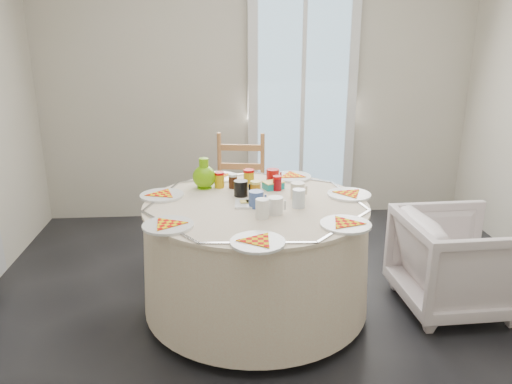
{
  "coord_description": "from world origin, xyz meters",
  "views": [
    {
      "loc": [
        -0.37,
        -2.64,
        1.72
      ],
      "look_at": [
        -0.16,
        0.21,
        0.8
      ],
      "focal_mm": 35.0,
      "sensor_mm": 36.0,
      "label": 1
    }
  ],
  "objects": [
    {
      "name": "floor",
      "position": [
        0.0,
        0.0,
        0.0
      ],
      "size": [
        4.0,
        4.0,
        0.0
      ],
      "primitive_type": "plane",
      "color": "black",
      "rests_on": "ground"
    },
    {
      "name": "wall_back",
      "position": [
        0.0,
        2.0,
        1.3
      ],
      "size": [
        4.0,
        0.02,
        2.6
      ],
      "primitive_type": "cube",
      "color": "#BCB5A3",
      "rests_on": "floor"
    },
    {
      "name": "glass_door",
      "position": [
        0.4,
        1.95,
        1.05
      ],
      "size": [
        1.0,
        0.08,
        2.1
      ],
      "primitive_type": "cube",
      "color": "silver",
      "rests_on": "floor"
    },
    {
      "name": "table",
      "position": [
        -0.16,
        0.21,
        0.38
      ],
      "size": [
        1.4,
        1.4,
        0.71
      ],
      "primitive_type": "cylinder",
      "color": "beige",
      "rests_on": "floor"
    },
    {
      "name": "wooden_chair",
      "position": [
        -0.22,
        1.21,
        0.47
      ],
      "size": [
        0.48,
        0.46,
        0.94
      ],
      "primitive_type": null,
      "rotation": [
        0.0,
        0.0,
        -0.16
      ],
      "color": "#B8853E",
      "rests_on": "floor"
    },
    {
      "name": "armchair",
      "position": [
        1.12,
        0.14,
        0.39
      ],
      "size": [
        0.66,
        0.7,
        0.7
      ],
      "primitive_type": "imported",
      "rotation": [
        0.0,
        0.0,
        1.61
      ],
      "color": "silver",
      "rests_on": "floor"
    },
    {
      "name": "place_settings",
      "position": [
        -0.16,
        0.21,
        0.77
      ],
      "size": [
        1.92,
        1.92,
        0.03
      ],
      "primitive_type": null,
      "rotation": [
        0.0,
        0.0,
        -0.36
      ],
      "color": "white",
      "rests_on": "table"
    },
    {
      "name": "jar_cluster",
      "position": [
        -0.2,
        0.5,
        0.82
      ],
      "size": [
        0.45,
        0.25,
        0.13
      ],
      "primitive_type": null,
      "rotation": [
        0.0,
        0.0,
        0.09
      ],
      "color": "brown",
      "rests_on": "table"
    },
    {
      "name": "butter_tub",
      "position": [
        -0.02,
        0.49,
        0.79
      ],
      "size": [
        0.16,
        0.13,
        0.05
      ],
      "primitive_type": "cube",
      "rotation": [
        0.0,
        0.0,
        0.38
      ],
      "color": "#0F8686",
      "rests_on": "table"
    },
    {
      "name": "green_pitcher",
      "position": [
        -0.48,
        0.54,
        0.87
      ],
      "size": [
        0.19,
        0.19,
        0.2
      ],
      "primitive_type": null,
      "rotation": [
        0.0,
        0.0,
        0.29
      ],
      "color": "#63AB06",
      "rests_on": "table"
    },
    {
      "name": "cheese_platter",
      "position": [
        -0.16,
        0.18,
        0.77
      ],
      "size": [
        0.26,
        0.18,
        0.03
      ],
      "primitive_type": null,
      "rotation": [
        0.0,
        0.0,
        -0.07
      ],
      "color": "white",
      "rests_on": "table"
    },
    {
      "name": "mugs_glasses",
      "position": [
        -0.06,
        0.23,
        0.81
      ],
      "size": [
        0.81,
        0.81,
        0.12
      ],
      "primitive_type": null,
      "rotation": [
        0.0,
        0.0,
        0.27
      ],
      "color": "gray",
      "rests_on": "table"
    }
  ]
}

